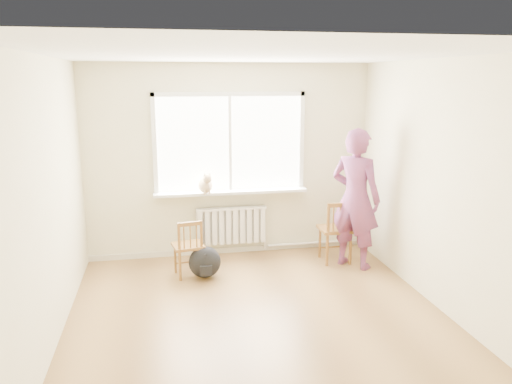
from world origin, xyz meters
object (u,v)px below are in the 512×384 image
chair_right (337,231)px  cat (206,184)px  person (355,199)px  backpack (205,262)px  chair_left (189,248)px

chair_right → cat: (-1.74, 0.48, 0.63)m
person → cat: 2.03m
chair_right → person: size_ratio=0.47×
cat → backpack: 1.11m
chair_left → chair_right: (2.02, 0.13, 0.06)m
chair_left → backpack: chair_left is taller
cat → backpack: size_ratio=1.12×
backpack → chair_right: bearing=6.4°
cat → person: bearing=-25.1°
backpack → person: bearing=0.8°
chair_right → backpack: (-1.83, -0.21, -0.24)m
person → backpack: (-2.01, -0.03, -0.73)m
chair_left → backpack: (0.19, -0.07, -0.18)m
chair_left → cat: bearing=-125.1°
person → cat: (-1.92, 0.65, 0.14)m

